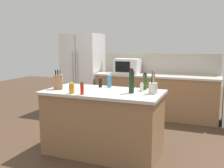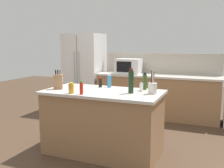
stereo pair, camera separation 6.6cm
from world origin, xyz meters
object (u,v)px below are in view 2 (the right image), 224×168
dish_soap_bottle (109,81)px  honey_jar (71,88)px  refrigerator (85,72)px  soy_sauce_bottle (100,83)px  hot_sauce_bottle (81,88)px  microwave (129,66)px  olive_oil_bottle (145,82)px  knife_block (58,82)px  utensil_crock (153,88)px  wine_bottle (131,82)px  spice_jar_oregano (152,89)px  salt_shaker (141,87)px

dish_soap_bottle → honey_jar: bearing=-114.0°
refrigerator → soy_sauce_bottle: refrigerator is taller
hot_sauce_bottle → microwave: bearing=94.5°
olive_oil_bottle → knife_block: bearing=-160.3°
hot_sauce_bottle → utensil_crock: bearing=25.3°
wine_bottle → spice_jar_oregano: wine_bottle is taller
olive_oil_bottle → dish_soap_bottle: bearing=-178.9°
refrigerator → dish_soap_bottle: (1.49, -1.93, 0.11)m
honey_jar → spice_jar_oregano: size_ratio=1.49×
hot_sauce_bottle → wine_bottle: (0.59, 0.35, 0.08)m
microwave → olive_oil_bottle: microwave is taller
spice_jar_oregano → dish_soap_bottle: bearing=169.3°
knife_block → utensil_crock: size_ratio=0.91×
salt_shaker → hot_sauce_bottle: bearing=-143.0°
hot_sauce_bottle → refrigerator: bearing=117.7°
knife_block → olive_oil_bottle: (1.23, 0.44, 0.01)m
utensil_crock → wine_bottle: bearing=-167.5°
knife_block → honey_jar: bearing=-59.3°
salt_shaker → honey_jar: honey_jar is taller
microwave → hot_sauce_bottle: microwave is taller
utensil_crock → salt_shaker: (-0.19, 0.10, -0.02)m
olive_oil_bottle → wine_bottle: size_ratio=0.74×
hot_sauce_bottle → wine_bottle: wine_bottle is taller
utensil_crock → olive_oil_bottle: size_ratio=1.25×
honey_jar → soy_sauce_bottle: bearing=75.6°
refrigerator → spice_jar_oregano: bearing=-43.2°
hot_sauce_bottle → honey_jar: (-0.17, 0.01, -0.01)m
honey_jar → wine_bottle: wine_bottle is taller
salt_shaker → soy_sauce_bottle: 0.71m
knife_block → soy_sauce_bottle: knife_block is taller
olive_oil_bottle → wine_bottle: wine_bottle is taller
refrigerator → utensil_crock: (2.24, -2.19, 0.10)m
salt_shaker → hot_sauce_bottle: 0.86m
utensil_crock → honey_jar: bearing=-159.0°
utensil_crock → wine_bottle: size_ratio=0.93×
salt_shaker → hot_sauce_bottle: (-0.69, -0.52, 0.02)m
honey_jar → spice_jar_oregano: honey_jar is taller
microwave → soy_sauce_bottle: 1.94m
dish_soap_bottle → spice_jar_oregano: dish_soap_bottle is taller
olive_oil_bottle → soy_sauce_bottle: olive_oil_bottle is taller
salt_shaker → wine_bottle: 0.22m
dish_soap_bottle → salt_shaker: size_ratio=1.60×
soy_sauce_bottle → microwave: bearing=95.6°
knife_block → spice_jar_oregano: bearing=-15.5°
refrigerator → honey_jar: refrigerator is taller
dish_soap_bottle → olive_oil_bottle: size_ratio=0.81×
dish_soap_bottle → hot_sauce_bottle: dish_soap_bottle is taller
knife_block → honey_jar: size_ratio=1.91×
hot_sauce_bottle → spice_jar_oregano: (0.84, 0.53, -0.04)m
salt_shaker → olive_oil_bottle: (0.00, 0.16, 0.06)m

